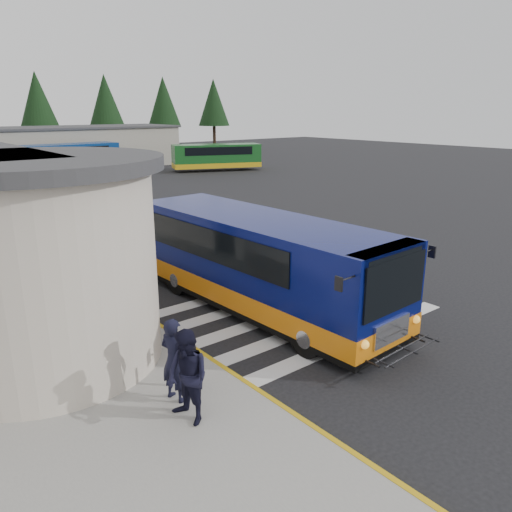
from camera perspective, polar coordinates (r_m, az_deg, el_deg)
ground at (r=16.05m, az=2.92°, el=-5.24°), size 140.00×140.00×0.00m
curb_strip at (r=17.20m, az=-16.44°, el=-4.12°), size 0.12×34.00×0.16m
crosswalk at (r=15.19m, az=3.54°, el=-6.52°), size 8.00×5.35×0.01m
depot_building at (r=55.53m, az=-22.79°, el=11.28°), size 26.40×8.40×4.20m
tree_line at (r=63.17m, az=-25.24°, el=15.75°), size 58.40×4.40×10.00m
transit_bus at (r=15.02m, az=0.42°, el=-1.18°), size 3.72×10.29×2.88m
pedestrian_a at (r=10.46m, az=-9.35°, el=-11.60°), size 0.59×0.75×1.80m
pedestrian_b at (r=9.73m, az=-7.85°, el=-13.57°), size 0.81×0.99×1.87m
bollard at (r=11.00m, az=-6.99°, el=-12.45°), size 0.08×0.08×0.97m
far_bus_a at (r=49.24m, az=-21.03°, el=10.38°), size 9.72×3.12×2.48m
far_bus_b at (r=50.52m, az=-4.54°, el=11.34°), size 8.91×5.41×2.23m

